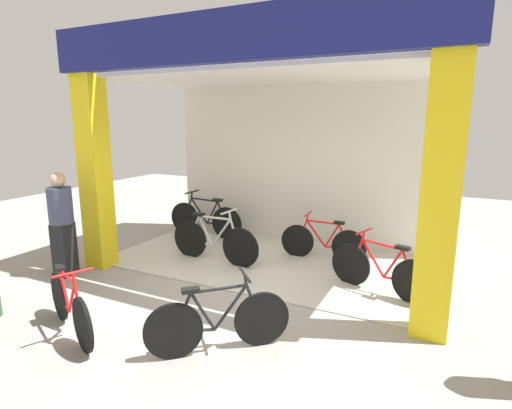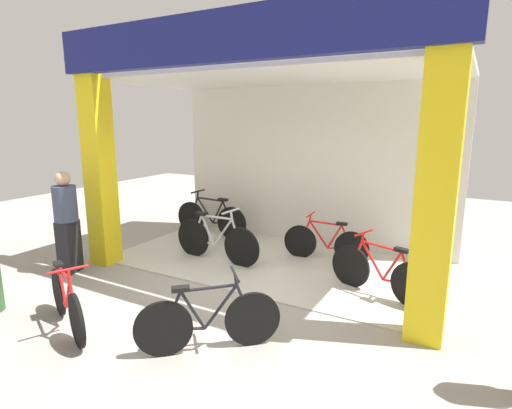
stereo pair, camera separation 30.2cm
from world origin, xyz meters
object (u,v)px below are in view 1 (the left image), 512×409
object	(u,v)px
pedestrian_0	(62,223)
bicycle_inside_1	(323,242)
bicycle_inside_0	(214,241)
bicycle_inside_2	(381,271)
bicycle_inside_3	(205,219)
bicycle_parked_0	(218,322)
bicycle_parked_1	(70,306)

from	to	relation	value
pedestrian_0	bicycle_inside_1	bearing A→B (deg)	35.70
bicycle_inside_0	bicycle_inside_2	world-z (taller)	bicycle_inside_0
bicycle_inside_3	pedestrian_0	xyz separation A→B (m)	(-0.78, -2.81, 0.47)
bicycle_parked_0	bicycle_parked_1	world-z (taller)	bicycle_parked_0
bicycle_inside_3	bicycle_parked_0	xyz separation A→B (m)	(2.53, -3.60, -0.03)
bicycle_parked_0	pedestrian_0	world-z (taller)	pedestrian_0
bicycle_inside_2	bicycle_parked_1	distance (m)	4.02
bicycle_parked_1	pedestrian_0	world-z (taller)	pedestrian_0
bicycle_inside_1	bicycle_inside_3	xyz separation A→B (m)	(-2.65, 0.34, 0.05)
bicycle_parked_1	bicycle_inside_2	bearing A→B (deg)	41.97
bicycle_inside_2	pedestrian_0	xyz separation A→B (m)	(-4.58, -1.46, 0.50)
bicycle_inside_1	pedestrian_0	distance (m)	4.25
bicycle_inside_3	bicycle_parked_1	size ratio (longest dim) A/B	1.22
bicycle_parked_1	pedestrian_0	distance (m)	2.07
bicycle_inside_3	pedestrian_0	world-z (taller)	pedestrian_0
bicycle_inside_0	bicycle_parked_0	bearing A→B (deg)	-56.94
bicycle_inside_2	bicycle_parked_1	xyz separation A→B (m)	(-2.99, -2.69, -0.01)
bicycle_inside_0	bicycle_inside_1	size ratio (longest dim) A/B	1.15
bicycle_inside_2	bicycle_parked_0	xyz separation A→B (m)	(-1.28, -2.25, -0.01)
bicycle_inside_0	bicycle_inside_3	bearing A→B (deg)	128.55
bicycle_parked_0	bicycle_inside_3	bearing A→B (deg)	125.07
bicycle_inside_0	bicycle_inside_1	bearing A→B (deg)	29.12
bicycle_inside_3	bicycle_parked_0	world-z (taller)	bicycle_inside_3
bicycle_inside_3	bicycle_parked_1	bearing A→B (deg)	-78.60
bicycle_inside_1	bicycle_inside_0	bearing A→B (deg)	-150.88
bicycle_inside_1	bicycle_parked_1	distance (m)	4.12
bicycle_inside_0	bicycle_inside_1	xyz separation A→B (m)	(1.65, 0.92, -0.05)
bicycle_inside_0	pedestrian_0	size ratio (longest dim) A/B	1.06
bicycle_inside_0	bicycle_inside_1	world-z (taller)	bicycle_inside_0
bicycle_parked_1	bicycle_inside_1	bearing A→B (deg)	63.54
bicycle_inside_0	bicycle_parked_0	xyz separation A→B (m)	(1.52, -2.34, -0.04)
bicycle_parked_0	bicycle_parked_1	size ratio (longest dim) A/B	0.83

